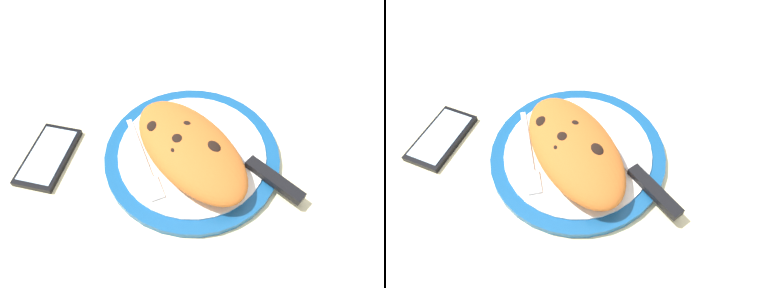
{
  "view_description": "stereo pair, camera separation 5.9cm",
  "coord_description": "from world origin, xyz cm",
  "views": [
    {
      "loc": [
        31.65,
        -16.01,
        50.92
      ],
      "look_at": [
        0.0,
        0.0,
        3.55
      ],
      "focal_mm": 34.21,
      "sensor_mm": 36.0,
      "label": 1
    },
    {
      "loc": [
        33.87,
        -10.53,
        50.92
      ],
      "look_at": [
        0.0,
        0.0,
        3.55
      ],
      "focal_mm": 34.21,
      "sensor_mm": 36.0,
      "label": 2
    }
  ],
  "objects": [
    {
      "name": "smartphone",
      "position": [
        -10.57,
        -21.71,
        0.56
      ],
      "size": [
        14.05,
        13.28,
        1.16
      ],
      "color": "black",
      "rests_on": "ground_plane"
    },
    {
      "name": "plate",
      "position": [
        0.0,
        0.0,
        0.74
      ],
      "size": [
        29.16,
        29.16,
        1.55
      ],
      "color": "navy",
      "rests_on": "ground_plane"
    },
    {
      "name": "knife",
      "position": [
        7.68,
        7.63,
        2.04
      ],
      "size": [
        24.44,
        10.09,
        1.2
      ],
      "color": "silver",
      "rests_on": "plate"
    },
    {
      "name": "fork",
      "position": [
        -0.91,
        -7.98,
        1.75
      ],
      "size": [
        16.85,
        3.19,
        0.4
      ],
      "color": "silver",
      "rests_on": "plate"
    },
    {
      "name": "calzone",
      "position": [
        1.14,
        -0.87,
        4.14
      ],
      "size": [
        25.45,
        16.23,
        5.15
      ],
      "color": "#C16023",
      "rests_on": "plate"
    },
    {
      "name": "ground_plane",
      "position": [
        0.0,
        0.0,
        -1.5
      ],
      "size": [
        150.0,
        150.0,
        3.0
      ],
      "primitive_type": "cube",
      "color": "beige"
    }
  ]
}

